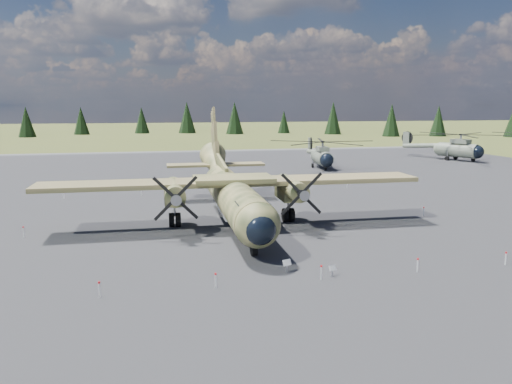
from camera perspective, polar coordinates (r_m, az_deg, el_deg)
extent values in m
plane|color=#4D5325|center=(40.84, -1.71, -3.90)|extent=(500.00, 500.00, 0.00)
cube|color=#57575B|center=(50.47, -3.87, -1.26)|extent=(120.00, 120.00, 0.04)
cylinder|color=#364123|center=(40.00, -2.47, -0.65)|extent=(3.45, 19.05, 2.95)
sphere|color=#364123|center=(30.85, 0.19, -3.81)|extent=(2.97, 2.97, 2.89)
sphere|color=black|center=(30.31, 0.41, -4.16)|extent=(2.18, 2.18, 2.13)
cube|color=black|center=(32.30, -0.39, -1.75)|extent=(2.15, 1.74, 0.58)
cone|color=#364123|center=(52.03, -4.56, 3.01)|extent=(3.08, 7.32, 4.44)
cube|color=#A9ACAE|center=(41.26, -2.68, -2.04)|extent=(2.17, 6.38, 0.53)
cube|color=#3B4122|center=(40.31, -2.60, 1.18)|extent=(30.67, 4.38, 0.37)
cube|color=#364123|center=(40.28, -2.60, 1.51)|extent=(6.42, 3.96, 0.37)
cylinder|color=#364123|center=(39.68, -9.32, 0.07)|extent=(1.72, 5.52, 1.58)
cube|color=#364123|center=(40.63, -9.33, -0.68)|extent=(1.67, 3.63, 0.84)
cone|color=gray|center=(36.30, -9.13, -0.83)|extent=(0.83, 0.97, 0.80)
cylinder|color=black|center=(40.99, -9.26, -3.15)|extent=(0.96, 1.18, 1.16)
cylinder|color=#364123|center=(41.06, 4.04, 0.51)|extent=(1.72, 5.52, 1.58)
cube|color=#364123|center=(41.98, 3.72, -0.23)|extent=(1.67, 3.63, 0.84)
cone|color=gray|center=(37.81, 5.39, -0.33)|extent=(0.83, 0.97, 0.80)
cylinder|color=black|center=(42.33, 3.70, -2.62)|extent=(0.96, 1.18, 1.16)
cube|color=#364123|center=(48.01, -4.01, 3.20)|extent=(0.50, 7.97, 1.77)
cube|color=#3B4122|center=(52.55, -4.62, 3.14)|extent=(10.18, 2.58, 0.23)
cylinder|color=gray|center=(32.32, -0.25, -5.15)|extent=(0.15, 0.15, 0.95)
cylinder|color=black|center=(32.53, -0.25, -6.45)|extent=(0.39, 1.00, 0.99)
cylinder|color=slate|center=(78.40, 7.53, 3.89)|extent=(3.04, 6.70, 2.25)
sphere|color=black|center=(75.28, 8.08, 3.60)|extent=(2.31, 2.31, 2.07)
sphere|color=slate|center=(81.54, 7.03, 4.13)|extent=(2.31, 2.31, 2.07)
cube|color=slate|center=(77.92, 7.62, 4.91)|extent=(1.88, 3.05, 0.67)
cylinder|color=gray|center=(77.87, 7.63, 5.41)|extent=(0.36, 0.36, 0.90)
cylinder|color=slate|center=(84.79, 6.54, 4.57)|extent=(1.71, 7.71, 1.29)
cube|color=slate|center=(87.99, 6.10, 5.50)|extent=(0.35, 1.27, 2.16)
cylinder|color=black|center=(88.05, 6.30, 5.50)|extent=(0.35, 2.33, 2.34)
cylinder|color=black|center=(75.94, 7.97, 2.70)|extent=(0.33, 0.64, 0.61)
cylinder|color=black|center=(79.33, 6.48, 3.03)|extent=(0.36, 0.75, 0.72)
cylinder|color=gray|center=(79.28, 6.49, 3.37)|extent=(0.14, 0.14, 1.30)
cylinder|color=black|center=(79.87, 8.19, 3.04)|extent=(0.36, 0.75, 0.72)
cylinder|color=gray|center=(79.81, 8.20, 3.38)|extent=(0.14, 0.14, 1.30)
cylinder|color=slate|center=(95.86, 22.08, 4.44)|extent=(5.23, 7.60, 2.50)
sphere|color=black|center=(94.06, 23.95, 4.20)|extent=(3.04, 3.04, 2.30)
sphere|color=slate|center=(97.77, 20.28, 4.65)|extent=(3.04, 3.04, 2.30)
cube|color=slate|center=(95.54, 22.35, 5.38)|extent=(2.86, 3.62, 0.75)
cylinder|color=gray|center=(95.49, 22.38, 5.82)|extent=(0.48, 0.48, 1.00)
cylinder|color=slate|center=(99.83, 18.49, 5.05)|extent=(4.26, 8.14, 1.43)
cube|color=slate|center=(101.92, 16.79, 5.93)|extent=(0.77, 1.37, 2.40)
cylinder|color=black|center=(102.20, 16.91, 5.93)|extent=(1.12, 2.40, 2.60)
cylinder|color=black|center=(94.48, 23.57, 3.39)|extent=(0.53, 0.74, 0.68)
cylinder|color=black|center=(95.47, 20.99, 3.62)|extent=(0.60, 0.85, 0.80)
cylinder|color=gray|center=(95.42, 21.01, 3.93)|extent=(0.19, 0.19, 1.45)
cylinder|color=black|center=(97.76, 21.84, 3.70)|extent=(0.60, 0.85, 0.80)
cylinder|color=gray|center=(97.71, 21.86, 4.00)|extent=(0.19, 0.19, 1.45)
cube|color=gray|center=(29.73, 3.52, -8.58)|extent=(0.12, 0.12, 0.64)
cube|color=silver|center=(29.58, 3.55, -8.05)|extent=(0.56, 0.37, 0.36)
cube|color=gray|center=(29.34, 8.70, -9.03)|extent=(0.10, 0.10, 0.54)
cube|color=silver|center=(29.22, 8.75, -8.58)|extent=(0.47, 0.32, 0.31)
cylinder|color=silver|center=(27.23, -17.45, -10.62)|extent=(0.07, 0.07, 0.80)
cylinder|color=red|center=(27.09, -17.50, -9.83)|extent=(0.12, 0.12, 0.10)
cylinder|color=silver|center=(27.33, -4.63, -10.10)|extent=(0.07, 0.07, 0.80)
cylinder|color=red|center=(27.20, -4.64, -9.31)|extent=(0.12, 0.12, 0.10)
cylinder|color=silver|center=(28.72, 7.46, -9.16)|extent=(0.07, 0.07, 0.80)
cylinder|color=red|center=(28.59, 7.48, -8.40)|extent=(0.12, 0.12, 0.10)
cylinder|color=silver|center=(31.22, 17.97, -8.00)|extent=(0.07, 0.07, 0.80)
cylinder|color=red|center=(31.10, 18.01, -7.30)|extent=(0.12, 0.12, 0.10)
cylinder|color=silver|center=(34.58, 26.63, -6.84)|extent=(0.07, 0.07, 0.80)
cylinder|color=red|center=(34.48, 26.69, -6.20)|extent=(0.12, 0.12, 0.10)
cylinder|color=silver|center=(56.39, -21.13, -0.31)|extent=(0.07, 0.07, 0.80)
cylinder|color=red|center=(56.33, -21.15, 0.09)|extent=(0.12, 0.12, 0.10)
cylinder|color=silver|center=(55.75, -12.98, -0.01)|extent=(0.07, 0.07, 0.80)
cylinder|color=red|center=(55.68, -12.99, 0.40)|extent=(0.12, 0.12, 0.10)
cylinder|color=silver|center=(56.24, -4.81, 0.30)|extent=(0.07, 0.07, 0.80)
cylinder|color=red|center=(56.18, -4.81, 0.70)|extent=(0.12, 0.12, 0.10)
cylinder|color=silver|center=(57.85, 3.07, 0.59)|extent=(0.07, 0.07, 0.80)
cylinder|color=red|center=(57.79, 3.07, 0.98)|extent=(0.12, 0.12, 0.10)
cylinder|color=silver|center=(60.48, 10.39, 0.85)|extent=(0.07, 0.07, 0.80)
cylinder|color=red|center=(60.42, 10.40, 1.22)|extent=(0.12, 0.12, 0.10)
cylinder|color=silver|center=(41.06, -25.02, -4.19)|extent=(0.07, 0.07, 0.80)
cylinder|color=red|center=(40.97, -25.06, -3.65)|extent=(0.12, 0.12, 0.10)
cylinder|color=silver|center=(46.68, 18.61, -2.17)|extent=(0.07, 0.07, 0.80)
cylinder|color=red|center=(46.60, 18.63, -1.69)|extent=(0.12, 0.12, 0.10)
cone|color=black|center=(171.37, 20.11, 7.66)|extent=(5.45, 5.45, 9.74)
cone|color=black|center=(165.32, 15.22, 7.93)|extent=(5.72, 5.72, 10.21)
cone|color=black|center=(174.70, 8.80, 8.36)|extent=(6.11, 6.11, 10.90)
cone|color=black|center=(178.93, 3.20, 8.01)|extent=(4.43, 4.43, 7.91)
cone|color=black|center=(173.42, -2.47, 8.45)|extent=(6.09, 6.09, 10.88)
cone|color=black|center=(180.50, -7.89, 8.44)|extent=(6.14, 6.14, 10.96)
cone|color=black|center=(181.98, -12.93, 8.01)|extent=(5.12, 5.12, 9.14)
cone|color=black|center=(180.04, -19.36, 7.70)|extent=(5.18, 5.18, 9.26)
cone|color=black|center=(171.17, -24.77, 7.30)|extent=(5.28, 5.28, 9.43)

